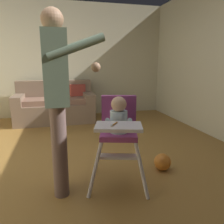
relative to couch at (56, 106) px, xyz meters
The scene contains 7 objects.
ground 2.43m from the couch, 84.17° to the right, with size 6.33×7.35×0.10m, color olive.
wall_far 1.12m from the couch, 64.90° to the left, with size 5.53×0.06×2.60m, color beige.
couch is the anchor object (origin of this frame).
high_chair 2.88m from the couch, 77.16° to the right, with size 0.74×0.83×0.93m.
adult_standing 2.88m from the couch, 88.85° to the right, with size 0.52×0.49×1.69m.
toy_ball 2.93m from the couch, 65.37° to the right, with size 0.20×0.20×0.20m, color orange.
wall_clock 1.70m from the couch, 83.91° to the left, with size 0.31×0.04×0.31m.
Camera 1 is at (-0.18, -2.43, 1.24)m, focal length 34.95 mm.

